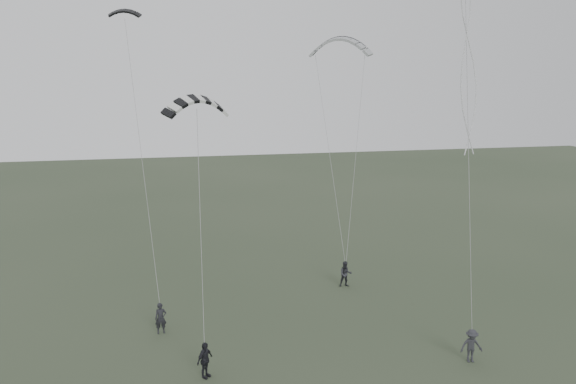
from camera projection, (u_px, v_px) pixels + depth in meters
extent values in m
plane|color=#303E29|center=(300.00, 369.00, 23.88)|extent=(140.00, 140.00, 0.00)
imported|color=black|center=(161.00, 318.00, 27.18)|extent=(0.58, 0.40, 1.53)
imported|color=#28282E|center=(346.00, 274.00, 33.37)|extent=(0.81, 0.67, 1.54)
imported|color=black|center=(205.00, 360.00, 23.10)|extent=(0.90, 0.91, 1.54)
imported|color=#292A2E|center=(471.00, 346.00, 24.40)|extent=(1.04, 0.69, 1.50)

